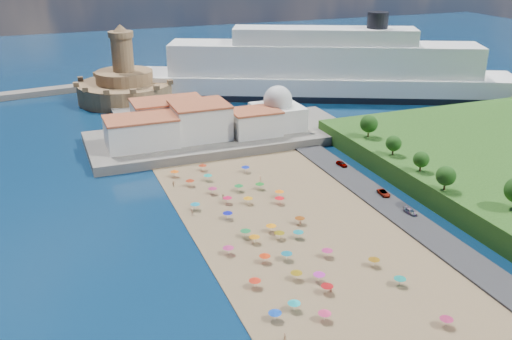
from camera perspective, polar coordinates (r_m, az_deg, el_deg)
name	(u,v)px	position (r m, az deg, el deg)	size (l,w,h in m)	color
ground	(279,243)	(131.38, 2.35, -7.30)	(700.00, 700.00, 0.00)	#071938
terrace	(222,137)	(196.78, -3.45, 3.36)	(90.00, 36.00, 3.00)	#59544C
jetty	(139,117)	(224.56, -11.61, 5.23)	(18.00, 70.00, 2.40)	#59544C
waterfront_buildings	(183,122)	(192.07, -7.26, 4.75)	(57.00, 29.00, 11.00)	silver
domed_building	(278,111)	(199.49, 2.18, 5.89)	(16.00, 16.00, 15.00)	silver
fortress	(125,86)	(251.86, -12.96, 8.23)	(40.00, 40.00, 32.40)	#9C774E
cruise_ship	(323,72)	(253.75, 6.70, 9.69)	(161.85, 92.03, 36.46)	black
beach_parasols	(295,260)	(121.02, 3.92, -8.93)	(32.31, 116.72, 2.20)	gray
beachgoers	(270,257)	(123.63, 1.39, -8.71)	(31.79, 98.88, 1.87)	tan
parked_cars	(403,206)	(150.02, 14.53, -3.54)	(2.59, 81.50, 1.43)	gray
hillside_trees	(479,184)	(146.53, 21.40, -1.28)	(13.89, 110.07, 7.86)	#382314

